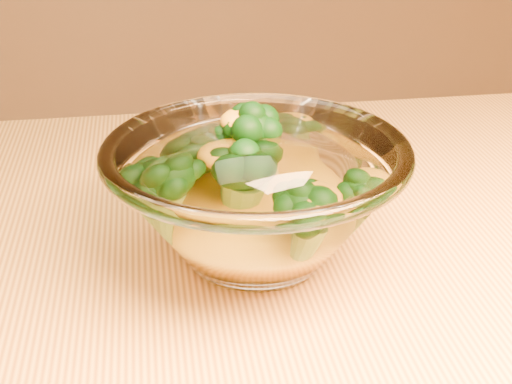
% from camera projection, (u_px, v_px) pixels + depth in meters
% --- Properties ---
extents(glass_bowl, '(0.23, 0.23, 0.10)m').
position_uv_depth(glass_bowl, '(256.00, 198.00, 0.54)').
color(glass_bowl, white).
rests_on(glass_bowl, table).
extents(cheese_sauce, '(0.12, 0.12, 0.03)m').
position_uv_depth(cheese_sauce, '(256.00, 223.00, 0.55)').
color(cheese_sauce, '#F0A414').
rests_on(cheese_sauce, glass_bowl).
extents(broccoli_heap, '(0.16, 0.16, 0.08)m').
position_uv_depth(broccoli_heap, '(241.00, 175.00, 0.54)').
color(broccoli_heap, black).
rests_on(broccoli_heap, cheese_sauce).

